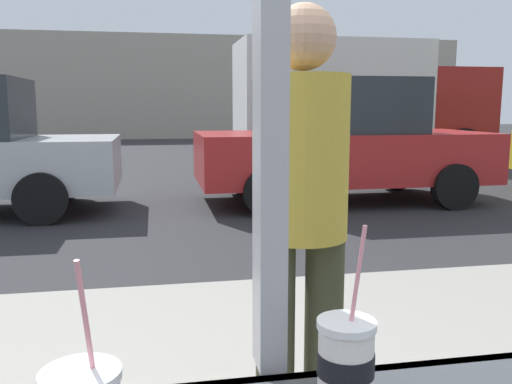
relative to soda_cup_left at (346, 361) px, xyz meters
The scene contains 6 objects.
ground_plane 8.14m from the soda_cup_left, 90.65° to the left, with size 60.00×60.00×0.00m, color #2D2D30.
building_facade_far 23.88m from the soda_cup_left, 90.22° to the left, with size 28.00×1.20×4.50m, color #A89E8E.
soda_cup_left is the anchor object (origin of this frame).
parked_car_red 7.30m from the soda_cup_left, 70.64° to the left, with size 4.28×2.02×1.82m.
box_truck 13.07m from the soda_cup_left, 68.82° to the left, with size 6.27×2.44×2.96m.
pedestrian 1.03m from the soda_cup_left, 78.60° to the left, with size 0.32×0.32×1.63m.
Camera 1 is at (-0.20, -0.85, 1.42)m, focal length 37.84 mm.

